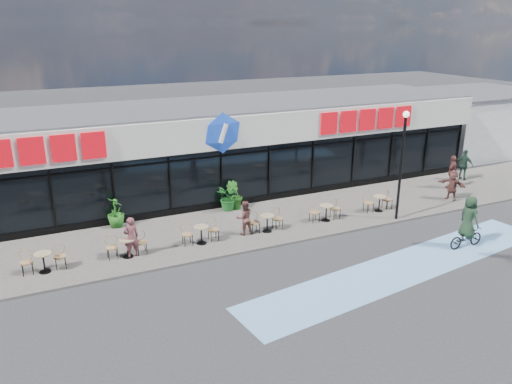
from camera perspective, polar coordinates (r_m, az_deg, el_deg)
ground at (r=18.39m, az=4.03°, el=-8.98°), size 120.00×120.00×0.00m
sidewalk at (r=22.04m, az=-1.56°, el=-3.92°), size 44.00×5.00×0.10m
bike_lane at (r=19.42m, az=16.74°, el=-8.19°), size 14.17×4.13×0.01m
building at (r=26.17m, az=-6.30°, el=4.93°), size 30.60×6.57×4.75m
neighbour_building at (r=38.55m, az=23.65°, el=7.52°), size 9.20×7.20×4.11m
lamp_post at (r=22.73m, az=16.35°, el=3.95°), size 0.28×0.28×4.90m
bistro_set_1 at (r=19.46m, az=-23.12°, el=-7.10°), size 1.54×0.62×0.90m
bistro_set_2 at (r=19.64m, az=-14.55°, el=-5.88°), size 1.54×0.62×0.90m
bistro_set_3 at (r=20.26m, az=-6.36°, el=-4.58°), size 1.54×0.62×0.90m
bistro_set_4 at (r=21.27m, az=1.17°, el=-3.30°), size 1.54×0.62×0.90m
bistro_set_5 at (r=22.62m, az=7.90°, el=-2.11°), size 1.54×0.62×0.90m
bistro_set_6 at (r=24.26m, az=13.79°, el=-1.03°), size 1.54×0.62×0.90m
potted_plant_left at (r=22.47m, az=-15.74°, el=-2.22°), size 0.95×0.95×1.34m
potted_plant_mid at (r=23.57m, az=-3.16°, el=-0.72°), size 1.00×1.14×1.20m
potted_plant_right at (r=23.70m, az=-2.48°, el=-0.39°), size 0.94×0.88×1.36m
patron_left at (r=19.42m, az=-14.07°, el=-5.02°), size 0.63×0.46×1.60m
patron_right at (r=20.82m, az=-1.33°, el=-2.96°), size 0.75×0.60×1.48m
pedestrian_a at (r=26.82m, az=21.53°, el=0.77°), size 0.94×1.48×1.53m
pedestrian_b at (r=30.39m, az=22.69°, el=2.86°), size 0.78×1.11×1.75m
pedestrian_c at (r=28.64m, az=21.50°, el=2.16°), size 1.14×0.86×1.80m
cyclist_b at (r=21.52m, az=23.02°, el=-3.72°), size 1.62×0.84×2.16m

